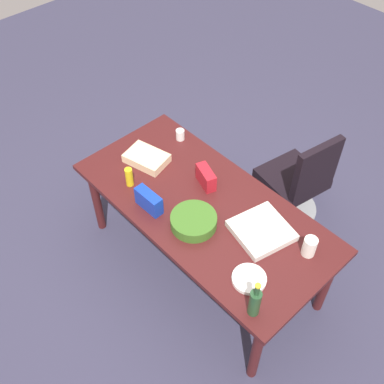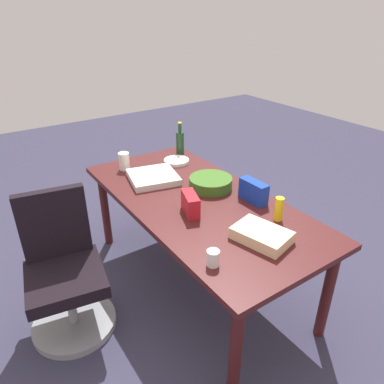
% 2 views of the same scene
% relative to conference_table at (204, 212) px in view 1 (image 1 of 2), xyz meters
% --- Properties ---
extents(ground_plane, '(10.00, 10.00, 0.00)m').
position_rel_conference_table_xyz_m(ground_plane, '(0.00, 0.00, -0.67)').
color(ground_plane, '#36344B').
extents(conference_table, '(1.98, 0.94, 0.75)m').
position_rel_conference_table_xyz_m(conference_table, '(0.00, 0.00, 0.00)').
color(conference_table, '#451717').
rests_on(conference_table, ground).
extents(office_chair, '(0.56, 0.56, 0.95)m').
position_rel_conference_table_xyz_m(office_chair, '(-0.15, -0.95, -0.31)').
color(office_chair, gray).
rests_on(office_chair, ground).
extents(salad_bowl, '(0.37, 0.37, 0.08)m').
position_rel_conference_table_xyz_m(salad_bowl, '(-0.08, 0.18, 0.12)').
color(salad_bowl, '#3A6921').
rests_on(salad_bowl, conference_table).
extents(pizza_box, '(0.43, 0.43, 0.05)m').
position_rel_conference_table_xyz_m(pizza_box, '(-0.45, -0.11, 0.10)').
color(pizza_box, silver).
rests_on(pizza_box, conference_table).
extents(wine_bottle, '(0.08, 0.08, 0.30)m').
position_rel_conference_table_xyz_m(wine_bottle, '(-0.81, 0.37, 0.19)').
color(wine_bottle, '#224727').
rests_on(wine_bottle, conference_table).
extents(sheet_cake, '(0.36, 0.29, 0.07)m').
position_rel_conference_table_xyz_m(sheet_cake, '(0.63, 0.02, 0.11)').
color(sheet_cake, beige).
rests_on(sheet_cake, conference_table).
extents(paper_cup, '(0.08, 0.08, 0.09)m').
position_rel_conference_table_xyz_m(paper_cup, '(0.65, -0.35, 0.12)').
color(paper_cup, white).
rests_on(paper_cup, conference_table).
extents(paper_plate_stack, '(0.26, 0.26, 0.03)m').
position_rel_conference_table_xyz_m(paper_plate_stack, '(-0.65, 0.23, 0.09)').
color(paper_plate_stack, white).
rests_on(paper_plate_stack, conference_table).
extents(chip_bag_blue, '(0.22, 0.09, 0.15)m').
position_rel_conference_table_xyz_m(chip_bag_blue, '(0.24, 0.31, 0.15)').
color(chip_bag_blue, '#1437B3').
rests_on(chip_bag_blue, conference_table).
extents(chip_bag_red, '(0.22, 0.14, 0.14)m').
position_rel_conference_table_xyz_m(chip_bag_red, '(0.14, -0.15, 0.15)').
color(chip_bag_red, '#B51A26').
rests_on(chip_bag_red, conference_table).
extents(mayo_jar, '(0.10, 0.10, 0.15)m').
position_rel_conference_table_xyz_m(mayo_jar, '(-0.77, -0.21, 0.15)').
color(mayo_jar, white).
rests_on(mayo_jar, conference_table).
extents(mustard_bottle, '(0.06, 0.06, 0.16)m').
position_rel_conference_table_xyz_m(mustard_bottle, '(0.52, 0.26, 0.16)').
color(mustard_bottle, yellow).
rests_on(mustard_bottle, conference_table).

